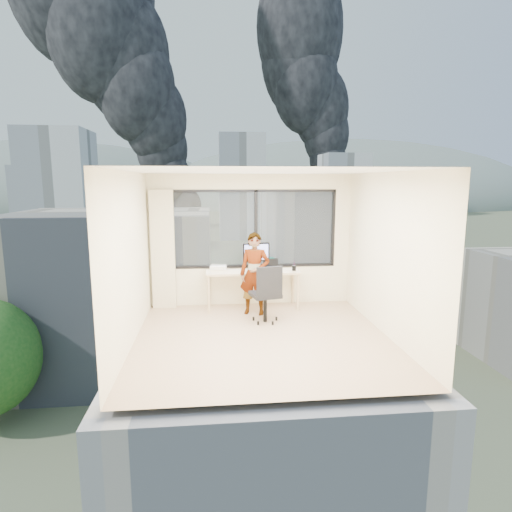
{
  "coord_description": "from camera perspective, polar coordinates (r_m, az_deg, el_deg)",
  "views": [
    {
      "loc": [
        -0.76,
        -6.37,
        2.44
      ],
      "look_at": [
        0.0,
        1.0,
        1.15
      ],
      "focal_mm": 29.81,
      "sensor_mm": 36.0,
      "label": 1
    }
  ],
  "objects": [
    {
      "name": "exterior_ground",
      "position": [
        127.44,
        -5.51,
        2.44
      ],
      "size": [
        400.0,
        400.0,
        0.04
      ],
      "primitive_type": "cube",
      "color": "#515B3D",
      "rests_on": "ground"
    },
    {
      "name": "tree_c",
      "position": [
        52.91,
        19.78,
        -3.19
      ],
      "size": [
        8.4,
        8.4,
        10.0
      ],
      "primitive_type": null,
      "color": "#1D501A",
      "rests_on": "exterior_ground"
    },
    {
      "name": "game_console",
      "position": [
        8.41,
        -5.05,
        -1.49
      ],
      "size": [
        0.35,
        0.3,
        0.07
      ],
      "primitive_type": "cube",
      "rotation": [
        0.0,
        0.0,
        -0.15
      ],
      "color": "white",
      "rests_on": "desk"
    },
    {
      "name": "chair",
      "position": [
        7.47,
        1.24,
        -4.96
      ],
      "size": [
        0.64,
        0.64,
        1.06
      ],
      "primitive_type": null,
      "rotation": [
        0.0,
        0.0,
        0.22
      ],
      "color": "black",
      "rests_on": "floor"
    },
    {
      "name": "hill_b",
      "position": [
        341.97,
        11.33,
        6.95
      ],
      "size": [
        300.0,
        220.0,
        96.0
      ],
      "primitive_type": "ellipsoid",
      "color": "slate",
      "rests_on": "exterior_ground"
    },
    {
      "name": "near_bldg_a",
      "position": [
        38.47,
        -18.14,
        -4.82
      ],
      "size": [
        16.0,
        12.0,
        14.0
      ],
      "primitive_type": "cube",
      "color": "beige",
      "rests_on": "exterior_ground"
    },
    {
      "name": "far_tower_c",
      "position": [
        153.4,
        11.59,
        8.41
      ],
      "size": [
        15.0,
        15.0,
        26.0
      ],
      "primitive_type": "cube",
      "color": "silver",
      "rests_on": "exterior_ground"
    },
    {
      "name": "handbag",
      "position": [
        8.51,
        1.96,
        -0.85
      ],
      "size": [
        0.31,
        0.22,
        0.21
      ],
      "primitive_type": "ellipsoid",
      "rotation": [
        0.0,
        0.0,
        -0.32
      ],
      "color": "#0D5046",
      "rests_on": "desk"
    },
    {
      "name": "near_bldg_b",
      "position": [
        46.93,
        9.98,
        -0.62
      ],
      "size": [
        14.0,
        13.0,
        16.0
      ],
      "primitive_type": "cube",
      "color": "white",
      "rests_on": "exterior_ground"
    },
    {
      "name": "wall_left",
      "position": [
        6.59,
        -16.64,
        -0.51
      ],
      "size": [
        0.01,
        4.0,
        2.6
      ],
      "primitive_type": "cube",
      "color": "beige",
      "rests_on": "ground"
    },
    {
      "name": "far_tower_b",
      "position": [
        126.68,
        -1.96,
        9.24
      ],
      "size": [
        13.0,
        13.0,
        30.0
      ],
      "primitive_type": "cube",
      "color": "silver",
      "rests_on": "exterior_ground"
    },
    {
      "name": "monitor",
      "position": [
        8.29,
        0.01,
        0.0
      ],
      "size": [
        0.55,
        0.2,
        0.54
      ],
      "primitive_type": null,
      "rotation": [
        0.0,
        0.0,
        0.16
      ],
      "color": "black",
      "rests_on": "desk"
    },
    {
      "name": "far_tower_a",
      "position": [
        107.02,
        -24.79,
        7.69
      ],
      "size": [
        14.0,
        14.0,
        28.0
      ],
      "primitive_type": "cube",
      "color": "silver",
      "rests_on": "exterior_ground"
    },
    {
      "name": "smoke_plume_b",
      "position": [
        186.6,
        12.09,
        17.25
      ],
      "size": [
        30.0,
        18.0,
        70.0
      ],
      "primitive_type": null,
      "color": "black",
      "rests_on": "exterior_ground"
    },
    {
      "name": "wall_front",
      "position": [
        4.58,
        3.87,
        -4.57
      ],
      "size": [
        4.0,
        0.01,
        2.6
      ],
      "primitive_type": "cube",
      "color": "beige",
      "rests_on": "ground"
    },
    {
      "name": "ceiling",
      "position": [
        6.42,
        0.94,
        11.3
      ],
      "size": [
        4.0,
        4.0,
        0.01
      ],
      "primitive_type": "cube",
      "color": "white",
      "rests_on": "ground"
    },
    {
      "name": "far_tower_d",
      "position": [
        167.3,
        -26.85,
        6.98
      ],
      "size": [
        16.0,
        14.0,
        22.0
      ],
      "primitive_type": "cube",
      "color": "silver",
      "rests_on": "exterior_ground"
    },
    {
      "name": "smoke_plume_a",
      "position": [
        160.85,
        -9.82,
        22.9
      ],
      "size": [
        40.0,
        24.0,
        90.0
      ],
      "primitive_type": null,
      "color": "black",
      "rests_on": "exterior_ground"
    },
    {
      "name": "laptop",
      "position": [
        8.26,
        2.09,
        -1.25
      ],
      "size": [
        0.31,
        0.33,
        0.2
      ],
      "primitive_type": null,
      "rotation": [
        0.0,
        0.0,
        0.03
      ],
      "color": "black",
      "rests_on": "desk"
    },
    {
      "name": "desk",
      "position": [
        8.33,
        -0.47,
        -4.48
      ],
      "size": [
        1.8,
        0.6,
        0.75
      ],
      "primitive_type": "cube",
      "color": "#CEBA8A",
      "rests_on": "floor"
    },
    {
      "name": "cellphone",
      "position": [
        8.19,
        1.74,
        -1.99
      ],
      "size": [
        0.13,
        0.09,
        0.01
      ],
      "primitive_type": "cube",
      "rotation": [
        0.0,
        0.0,
        -0.3
      ],
      "color": "black",
      "rests_on": "desk"
    },
    {
      "name": "hill_a",
      "position": [
        347.86,
        -26.1,
        6.19
      ],
      "size": [
        288.0,
        216.0,
        90.0
      ],
      "primitive_type": "ellipsoid",
      "color": "slate",
      "rests_on": "exterior_ground"
    },
    {
      "name": "tree_b",
      "position": [
        27.55,
        4.83,
        -15.83
      ],
      "size": [
        7.6,
        7.6,
        9.0
      ],
      "primitive_type": null,
      "color": "#1D501A",
      "rests_on": "exterior_ground"
    },
    {
      "name": "pen_cup",
      "position": [
        8.26,
        5.12,
        -1.62
      ],
      "size": [
        0.09,
        0.09,
        0.1
      ],
      "primitive_type": "cylinder",
      "rotation": [
        0.0,
        0.0,
        0.21
      ],
      "color": "black",
      "rests_on": "desk"
    },
    {
      "name": "curtain",
      "position": [
        8.41,
        -12.38,
        0.82
      ],
      "size": [
        0.45,
        0.14,
        2.3
      ],
      "primitive_type": "cube",
      "color": "beige",
      "rests_on": "floor"
    },
    {
      "name": "window_wall",
      "position": [
        8.46,
        -0.36,
        3.67
      ],
      "size": [
        3.3,
        0.16,
        1.55
      ],
      "primitive_type": null,
      "color": "black",
      "rests_on": "ground"
    },
    {
      "name": "floor",
      "position": [
        6.87,
        0.87,
        -10.95
      ],
      "size": [
        4.0,
        4.0,
        0.01
      ],
      "primitive_type": "cube",
      "color": "tan",
      "rests_on": "ground"
    },
    {
      "name": "person",
      "position": [
        7.87,
        -0.18,
        -2.41
      ],
      "size": [
        0.64,
        0.52,
        1.53
      ],
      "primitive_type": "imported",
      "rotation": [
        0.0,
        0.0,
        -0.3
      ],
      "color": "#2D2D33",
      "rests_on": "floor"
    },
    {
      "name": "wall_right",
      "position": [
        7.04,
        17.3,
        0.1
      ],
      "size": [
        0.01,
        4.0,
        2.6
      ],
      "primitive_type": "cube",
      "color": "beige",
      "rests_on": "ground"
    }
  ]
}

